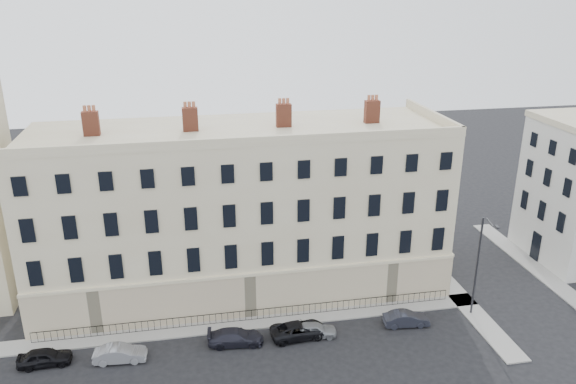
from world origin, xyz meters
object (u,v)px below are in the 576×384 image
(car_a, at_px, (45,357))
(car_f, at_px, (406,319))
(car_b, at_px, (120,354))
(streetlamp, at_px, (479,263))
(car_d, at_px, (299,330))
(car_e, at_px, (314,330))
(car_c, at_px, (236,337))

(car_a, bearing_deg, car_f, -92.31)
(car_a, bearing_deg, car_b, -98.16)
(car_b, relative_size, car_f, 1.03)
(car_b, height_order, car_f, car_b)
(car_a, bearing_deg, streetlamp, -91.43)
(car_d, xyz_separation_m, car_e, (1.23, -0.16, -0.03))
(car_c, relative_size, car_e, 1.22)
(car_a, relative_size, car_d, 0.84)
(car_a, relative_size, car_f, 1.02)
(car_a, xyz_separation_m, car_e, (20.54, -0.27, -0.05))
(car_a, bearing_deg, car_d, -92.26)
(car_b, distance_m, car_d, 13.85)
(car_a, bearing_deg, car_e, -92.69)
(car_c, relative_size, car_d, 0.95)
(car_c, bearing_deg, car_a, 95.01)
(car_e, height_order, car_f, car_f)
(car_c, xyz_separation_m, car_e, (6.32, -0.17, -0.03))
(car_d, height_order, streetlamp, streetlamp)
(car_b, xyz_separation_m, car_c, (8.75, 0.50, -0.01))
(car_e, bearing_deg, car_d, 90.13)
(car_f, bearing_deg, car_d, 94.69)
(car_a, height_order, car_b, car_a)
(car_c, height_order, car_f, car_c)
(car_a, xyz_separation_m, car_f, (28.38, -0.18, -0.03))
(car_e, bearing_deg, car_f, -81.73)
(car_c, distance_m, streetlamp, 20.85)
(car_b, height_order, car_c, car_b)
(car_e, bearing_deg, car_c, 96.09)
(car_d, bearing_deg, car_f, -94.74)
(car_a, distance_m, streetlamp, 34.88)
(car_c, height_order, car_e, car_c)
(car_a, relative_size, car_b, 0.99)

